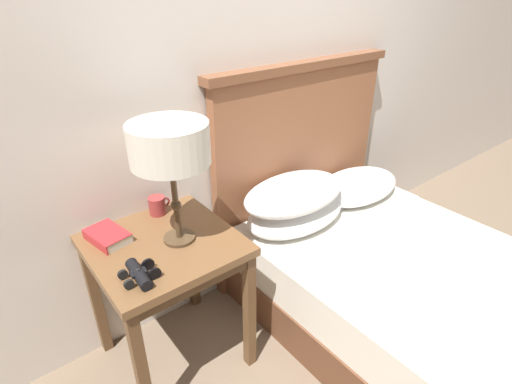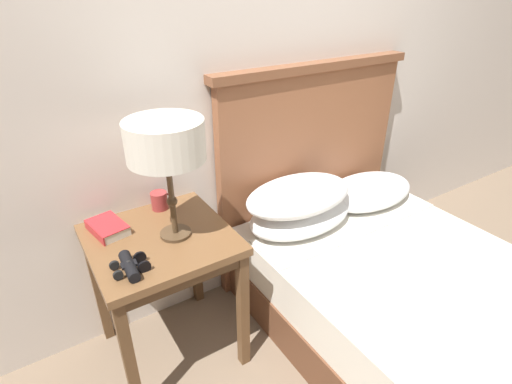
% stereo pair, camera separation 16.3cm
% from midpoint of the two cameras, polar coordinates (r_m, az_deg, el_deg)
% --- Properties ---
extents(wall_back, '(8.00, 0.06, 2.60)m').
position_cam_midpoint_polar(wall_back, '(2.06, 2.97, 18.80)').
color(wall_back, silver).
rests_on(wall_back, ground_plane).
extents(nightstand, '(0.58, 0.58, 0.68)m').
position_cam_midpoint_polar(nightstand, '(1.78, -10.80, -8.60)').
color(nightstand, brown).
rests_on(nightstand, ground_plane).
extents(bed, '(1.26, 1.88, 1.25)m').
position_cam_midpoint_polar(bed, '(2.15, 22.86, -13.27)').
color(bed, brown).
rests_on(bed, ground_plane).
extents(table_lamp, '(0.30, 0.30, 0.50)m').
position_cam_midpoint_polar(table_lamp, '(1.52, -9.85, 6.83)').
color(table_lamp, '#4C3823').
rests_on(table_lamp, nightstand).
extents(book_on_nightstand, '(0.16, 0.21, 0.04)m').
position_cam_midpoint_polar(book_on_nightstand, '(1.79, -18.08, -4.93)').
color(book_on_nightstand, silver).
rests_on(book_on_nightstand, nightstand).
extents(binoculars_pair, '(0.14, 0.16, 0.05)m').
position_cam_midpoint_polar(binoculars_pair, '(1.54, -14.70, -10.27)').
color(binoculars_pair, black).
rests_on(binoculars_pair, nightstand).
extents(coffee_mug, '(0.10, 0.08, 0.08)m').
position_cam_midpoint_polar(coffee_mug, '(1.90, -11.24, -1.26)').
color(coffee_mug, '#993333').
rests_on(coffee_mug, nightstand).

